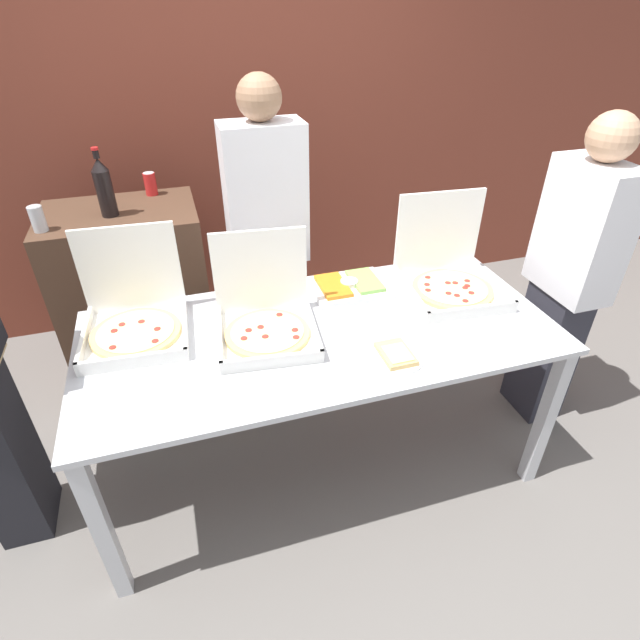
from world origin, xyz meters
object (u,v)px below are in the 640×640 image
at_px(veggie_tray, 349,286).
at_px(person_guest_cap, 568,277).
at_px(pizza_box_near_right, 449,275).
at_px(soda_can_silver, 38,219).
at_px(pizza_box_near_left, 266,318).
at_px(soda_can_colored, 150,184).
at_px(pizza_box_far_left, 135,317).
at_px(paper_plate_front_center, 396,355).
at_px(person_guest_plaid, 268,244).
at_px(soda_bottle, 104,187).

bearing_deg(veggie_tray, person_guest_cap, -13.05).
bearing_deg(pizza_box_near_right, soda_can_silver, 163.47).
xyz_separation_m(pizza_box_near_left, veggie_tray, (0.45, 0.23, -0.05)).
bearing_deg(soda_can_silver, soda_can_colored, 34.72).
bearing_deg(veggie_tray, soda_can_silver, 157.12).
relative_size(pizza_box_far_left, soda_can_silver, 3.67).
bearing_deg(paper_plate_front_center, pizza_box_near_left, 144.95).
xyz_separation_m(pizza_box_near_left, pizza_box_near_right, (0.91, 0.10, 0.00)).
xyz_separation_m(paper_plate_front_center, soda_can_silver, (-1.37, 1.13, 0.29)).
height_order(person_guest_plaid, person_guest_cap, person_guest_plaid).
xyz_separation_m(pizza_box_far_left, person_guest_cap, (2.04, -0.19, -0.05)).
bearing_deg(paper_plate_front_center, veggie_tray, 89.82).
distance_m(pizza_box_far_left, soda_can_colored, 1.04).
relative_size(pizza_box_far_left, person_guest_plaid, 0.26).
distance_m(paper_plate_front_center, soda_can_silver, 1.80).
relative_size(pizza_box_near_left, paper_plate_front_center, 2.01).
height_order(soda_bottle, soda_can_colored, soda_bottle).
height_order(veggie_tray, soda_can_colored, soda_can_colored).
bearing_deg(pizza_box_near_right, soda_bottle, 156.40).
height_order(paper_plate_front_center, soda_can_colored, soda_can_colored).
relative_size(soda_bottle, person_guest_plaid, 0.20).
bearing_deg(soda_can_silver, person_guest_cap, -18.73).
distance_m(veggie_tray, person_guest_plaid, 0.54).
xyz_separation_m(pizza_box_near_right, soda_can_colored, (-1.30, 1.07, 0.23)).
bearing_deg(person_guest_plaid, pizza_box_near_left, 76.83).
bearing_deg(person_guest_cap, person_guest_plaid, 62.94).
relative_size(pizza_box_near_right, paper_plate_front_center, 2.10).
height_order(soda_can_silver, person_guest_cap, person_guest_cap).
distance_m(paper_plate_front_center, soda_can_colored, 1.74).
relative_size(pizza_box_near_right, soda_can_silver, 3.87).
bearing_deg(pizza_box_far_left, paper_plate_front_center, -23.06).
distance_m(pizza_box_near_left, soda_can_silver, 1.24).
relative_size(soda_bottle, soda_can_colored, 2.75).
bearing_deg(person_guest_cap, pizza_box_far_left, 84.76).
height_order(pizza_box_near_left, soda_bottle, soda_bottle).
distance_m(soda_can_silver, person_guest_plaid, 1.10).
xyz_separation_m(pizza_box_near_left, pizza_box_far_left, (-0.52, 0.17, 0.00)).
relative_size(veggie_tray, soda_can_silver, 2.92).
bearing_deg(paper_plate_front_center, person_guest_plaid, 106.49).
xyz_separation_m(paper_plate_front_center, soda_bottle, (-1.06, 1.23, 0.38)).
xyz_separation_m(pizza_box_far_left, soda_bottle, (-0.08, 0.74, 0.32)).
bearing_deg(person_guest_plaid, pizza_box_far_left, 36.65).
height_order(pizza_box_near_left, veggie_tray, pizza_box_near_left).
distance_m(soda_can_silver, person_guest_cap, 2.58).
xyz_separation_m(pizza_box_near_left, person_guest_cap, (1.52, -0.02, -0.04)).
bearing_deg(soda_can_colored, pizza_box_far_left, -97.45).
bearing_deg(soda_can_colored, pizza_box_near_right, -39.34).
distance_m(pizza_box_near_left, pizza_box_far_left, 0.55).
xyz_separation_m(veggie_tray, soda_can_colored, (-0.85, 0.94, 0.28)).
bearing_deg(soda_bottle, soda_can_silver, -161.01).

